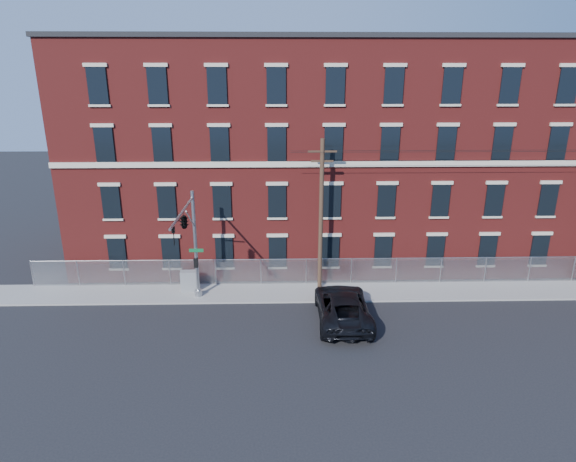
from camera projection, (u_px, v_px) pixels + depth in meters
The scene contains 8 objects.
ground at pixel (293, 331), 26.96m from camera, with size 140.00×140.00×0.00m, color black.
sidewalk at pixel (469, 290), 31.96m from camera, with size 65.00×3.00×0.12m, color #989590.
mill_building at pixel (437, 150), 37.97m from camera, with size 55.30×14.32×16.30m.
chain_link_fence at pixel (463, 269), 32.89m from camera, with size 59.06×0.06×1.85m.
traffic_signal_mast at pixel (187, 230), 27.24m from camera, with size 0.90×6.75×7.00m.
utility_pole_near at pixel (321, 213), 30.68m from camera, with size 1.80×0.28×10.00m.
pickup_truck at pixel (343, 306), 27.94m from camera, with size 2.97×6.45×1.79m, color black.
utility_cabinet at pixel (189, 281), 31.59m from camera, with size 1.12×0.56×1.39m, color slate.
Camera 1 is at (-0.82, -23.89, 13.69)m, focal length 29.70 mm.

